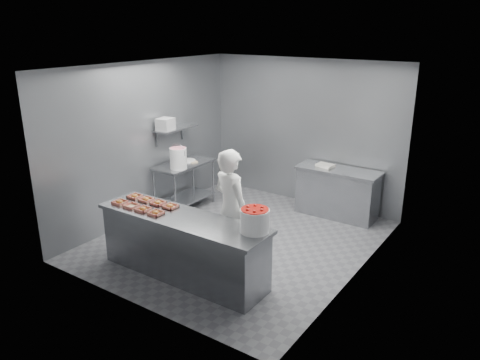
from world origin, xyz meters
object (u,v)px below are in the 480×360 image
(prep_table, at_px, (184,179))
(back_counter, at_px, (337,192))
(worker, at_px, (231,210))
(service_counter, at_px, (183,246))
(strawberry_tub, at_px, (255,220))
(tray_5, at_px, (146,199))
(tray_6, at_px, (158,203))
(tray_4, at_px, (135,196))
(appliance, at_px, (165,124))
(tray_7, at_px, (170,206))
(tray_3, at_px, (156,213))
(tray_1, at_px, (132,206))
(glaze_bucket, at_px, (178,158))
(tray_0, at_px, (120,202))
(tray_2, at_px, (143,209))

(prep_table, xyz_separation_m, back_counter, (2.55, 1.30, -0.14))
(worker, bearing_deg, service_counter, 73.10)
(strawberry_tub, bearing_deg, tray_5, -179.92)
(tray_6, bearing_deg, back_counter, 64.45)
(tray_4, relative_size, tray_5, 1.00)
(appliance, bearing_deg, tray_7, -54.30)
(tray_3, distance_m, appliance, 2.47)
(tray_1, bearing_deg, prep_table, 111.58)
(worker, xyz_separation_m, glaze_bucket, (-1.90, 1.05, 0.21))
(tray_3, distance_m, glaze_bucket, 2.15)
(tray_0, distance_m, tray_7, 0.78)
(tray_0, distance_m, glaze_bucket, 1.86)
(prep_table, bearing_deg, service_counter, -49.76)
(tray_5, bearing_deg, tray_7, 0.00)
(tray_4, xyz_separation_m, tray_5, (0.24, 0.00, 0.00))
(tray_0, bearing_deg, tray_7, 22.25)
(prep_table, relative_size, tray_5, 6.40)
(tray_0, distance_m, tray_3, 0.72)
(back_counter, height_order, tray_1, tray_1)
(back_counter, bearing_deg, worker, -100.80)
(tray_5, relative_size, tray_7, 1.00)
(tray_2, bearing_deg, worker, 37.38)
(tray_1, xyz_separation_m, glaze_bucket, (-0.69, 1.79, 0.18))
(service_counter, distance_m, prep_table, 2.56)
(tray_6, height_order, tray_7, same)
(tray_1, relative_size, tray_4, 1.00)
(tray_6, bearing_deg, tray_1, -128.81)
(worker, bearing_deg, glaze_bucket, -12.38)
(tray_0, xyz_separation_m, tray_5, (0.24, 0.29, 0.00))
(tray_5, xyz_separation_m, strawberry_tub, (1.90, 0.00, 0.14))
(tray_1, relative_size, tray_6, 1.00)
(tray_2, xyz_separation_m, strawberry_tub, (1.66, 0.30, 0.14))
(tray_6, bearing_deg, service_counter, -14.17)
(tray_0, xyz_separation_m, appliance, (-0.76, 1.83, 0.75))
(tray_4, distance_m, appliance, 1.87)
(tray_4, distance_m, strawberry_tub, 2.15)
(tray_1, height_order, tray_3, tray_3)
(service_counter, distance_m, tray_6, 0.76)
(worker, xyz_separation_m, appliance, (-2.21, 1.09, 0.78))
(back_counter, distance_m, tray_3, 3.65)
(tray_5, height_order, tray_6, same)
(tray_2, distance_m, worker, 1.23)
(back_counter, bearing_deg, tray_4, -122.33)
(tray_6, bearing_deg, worker, 24.83)
(tray_6, xyz_separation_m, strawberry_tub, (1.66, 0.00, 0.14))
(appliance, bearing_deg, prep_table, 49.14)
(tray_2, xyz_separation_m, tray_4, (-0.48, 0.29, 0.00))
(service_counter, relative_size, tray_2, 13.88)
(service_counter, relative_size, tray_7, 13.88)
(prep_table, bearing_deg, tray_3, -58.08)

